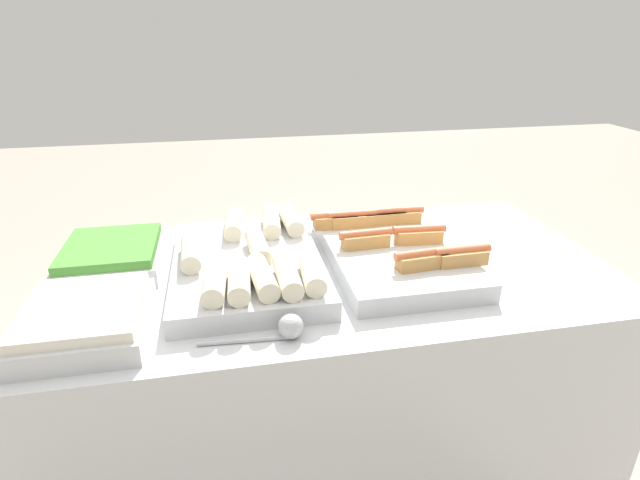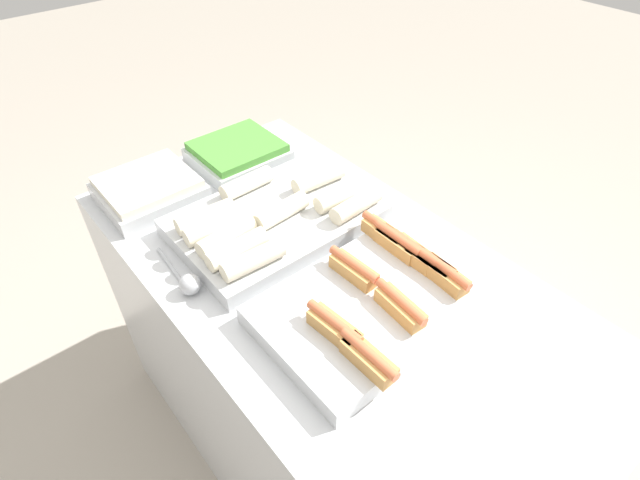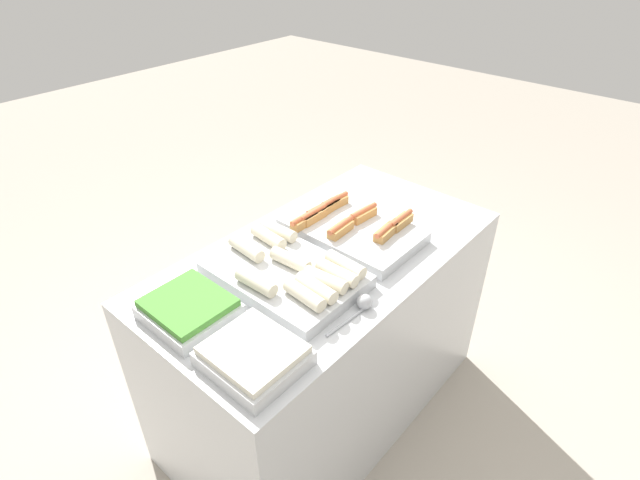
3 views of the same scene
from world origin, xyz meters
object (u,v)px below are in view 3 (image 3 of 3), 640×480
object	(u,v)px
tray_wraps	(288,272)
tray_side_back	(189,309)
tray_hotdogs	(350,228)
tray_side_front	(254,356)
serving_spoon_near	(363,304)

from	to	relation	value
tray_wraps	tray_side_back	bearing A→B (deg)	162.77
tray_hotdogs	tray_side_back	bearing A→B (deg)	173.09
tray_side_back	tray_hotdogs	bearing A→B (deg)	-6.91
tray_wraps	tray_side_back	world-z (taller)	tray_wraps
tray_hotdogs	tray_side_back	size ratio (longest dim) A/B	1.96
tray_side_front	serving_spoon_near	bearing A→B (deg)	-13.07
tray_wraps	serving_spoon_near	bearing A→B (deg)	-80.07
tray_side_front	tray_side_back	distance (m)	0.31
tray_wraps	tray_side_front	world-z (taller)	tray_wraps
tray_wraps	tray_side_front	size ratio (longest dim) A/B	1.96
tray_side_back	tray_wraps	bearing A→B (deg)	-17.23
tray_hotdogs	serving_spoon_near	size ratio (longest dim) A/B	2.48
tray_hotdogs	tray_side_front	size ratio (longest dim) A/B	1.96
tray_wraps	tray_hotdogs	bearing A→B (deg)	2.96
tray_hotdogs	tray_side_back	xyz separation A→B (m)	(-0.74, 0.09, 0.00)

